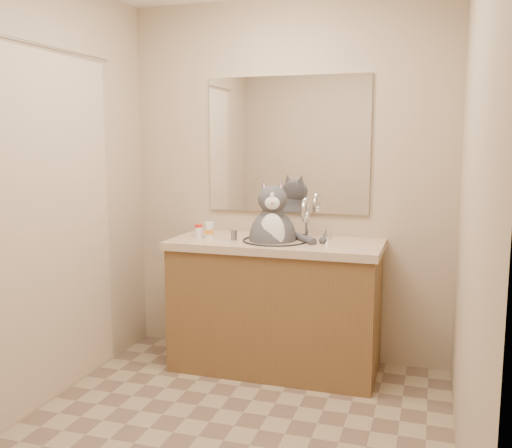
{
  "coord_description": "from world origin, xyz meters",
  "views": [
    {
      "loc": [
        0.95,
        -2.48,
        1.48
      ],
      "look_at": [
        -0.03,
        0.65,
        1.0
      ],
      "focal_mm": 40.0,
      "sensor_mm": 36.0,
      "label": 1
    }
  ],
  "objects_px": {
    "cat": "(273,235)",
    "pill_bottle_orange": "(209,230)",
    "pill_bottle_redcap": "(199,231)",
    "grey_canister": "(234,235)"
  },
  "relations": [
    {
      "from": "grey_canister",
      "to": "pill_bottle_redcap",
      "type": "bearing_deg",
      "value": 171.83
    },
    {
      "from": "pill_bottle_orange",
      "to": "pill_bottle_redcap",
      "type": "bearing_deg",
      "value": 176.22
    },
    {
      "from": "cat",
      "to": "grey_canister",
      "type": "height_order",
      "value": "cat"
    },
    {
      "from": "pill_bottle_redcap",
      "to": "grey_canister",
      "type": "distance_m",
      "value": 0.26
    },
    {
      "from": "cat",
      "to": "pill_bottle_redcap",
      "type": "distance_m",
      "value": 0.5
    },
    {
      "from": "cat",
      "to": "grey_canister",
      "type": "distance_m",
      "value": 0.25
    },
    {
      "from": "pill_bottle_redcap",
      "to": "pill_bottle_orange",
      "type": "height_order",
      "value": "pill_bottle_orange"
    },
    {
      "from": "cat",
      "to": "pill_bottle_orange",
      "type": "xyz_separation_m",
      "value": [
        -0.42,
        -0.03,
        0.01
      ]
    },
    {
      "from": "pill_bottle_orange",
      "to": "grey_canister",
      "type": "distance_m",
      "value": 0.18
    },
    {
      "from": "cat",
      "to": "pill_bottle_redcap",
      "type": "xyz_separation_m",
      "value": [
        -0.5,
        -0.02,
        0.01
      ]
    }
  ]
}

